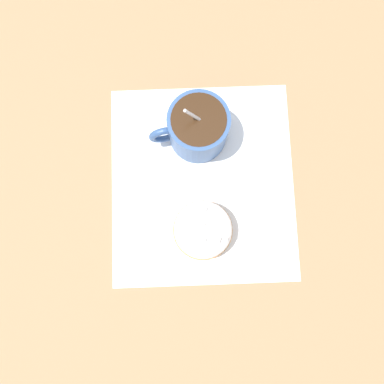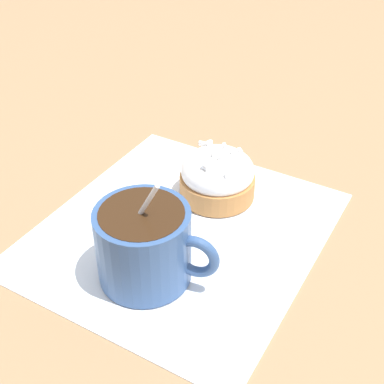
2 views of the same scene
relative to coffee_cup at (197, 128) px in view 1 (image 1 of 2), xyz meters
The scene contains 4 objects.
ground_plane 0.08m from the coffee_cup, behind, with size 3.00×3.00×0.00m, color #93704C.
paper_napkin 0.08m from the coffee_cup, behind, with size 0.29×0.26×0.00m.
coffee_cup is the anchor object (origin of this frame).
frosted_pastry 0.13m from the coffee_cup, behind, with size 0.08×0.08×0.06m.
Camera 1 is at (-0.09, 0.01, 0.51)m, focal length 35.00 mm.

